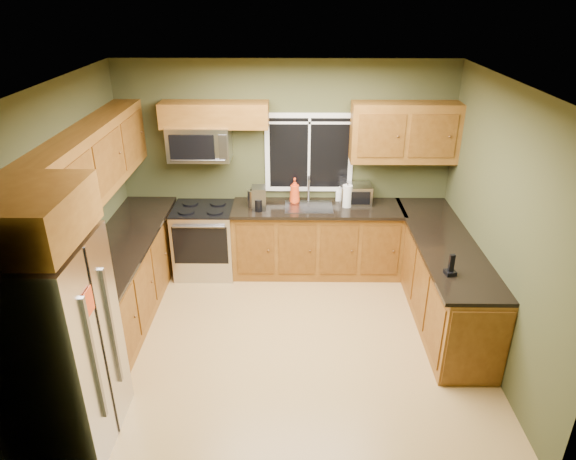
{
  "coord_description": "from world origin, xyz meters",
  "views": [
    {
      "loc": [
        0.11,
        -4.51,
        3.46
      ],
      "look_at": [
        0.05,
        0.35,
        1.15
      ],
      "focal_mm": 32.0,
      "sensor_mm": 36.0,
      "label": 1
    }
  ],
  "objects_px": {
    "kettle": "(254,197)",
    "cordless_phone": "(451,269)",
    "refrigerator": "(58,348)",
    "coffee_maker": "(259,199)",
    "range": "(205,240)",
    "toaster_oven": "(356,194)",
    "microwave": "(200,143)",
    "paper_towel_roll": "(347,196)",
    "soap_bottle_b": "(339,194)",
    "soap_bottle_a": "(295,191)"
  },
  "relations": [
    {
      "from": "soap_bottle_a",
      "to": "cordless_phone",
      "type": "height_order",
      "value": "soap_bottle_a"
    },
    {
      "from": "microwave",
      "to": "soap_bottle_a",
      "type": "distance_m",
      "value": 1.33
    },
    {
      "from": "refrigerator",
      "to": "soap_bottle_b",
      "type": "distance_m",
      "value": 3.87
    },
    {
      "from": "soap_bottle_b",
      "to": "refrigerator",
      "type": "bearing_deg",
      "value": -129.11
    },
    {
      "from": "microwave",
      "to": "soap_bottle_b",
      "type": "bearing_deg",
      "value": 3.08
    },
    {
      "from": "toaster_oven",
      "to": "soap_bottle_b",
      "type": "bearing_deg",
      "value": 157.35
    },
    {
      "from": "refrigerator",
      "to": "microwave",
      "type": "relative_size",
      "value": 2.37
    },
    {
      "from": "refrigerator",
      "to": "toaster_oven",
      "type": "distance_m",
      "value": 3.94
    },
    {
      "from": "range",
      "to": "paper_towel_roll",
      "type": "height_order",
      "value": "paper_towel_roll"
    },
    {
      "from": "paper_towel_roll",
      "to": "soap_bottle_b",
      "type": "xyz_separation_m",
      "value": [
        -0.08,
        0.2,
        -0.05
      ]
    },
    {
      "from": "coffee_maker",
      "to": "refrigerator",
      "type": "bearing_deg",
      "value": -117.57
    },
    {
      "from": "range",
      "to": "cordless_phone",
      "type": "relative_size",
      "value": 4.3
    },
    {
      "from": "range",
      "to": "toaster_oven",
      "type": "bearing_deg",
      "value": 4.31
    },
    {
      "from": "coffee_maker",
      "to": "paper_towel_roll",
      "type": "relative_size",
      "value": 0.92
    },
    {
      "from": "refrigerator",
      "to": "microwave",
      "type": "distance_m",
      "value": 3.1
    },
    {
      "from": "microwave",
      "to": "toaster_oven",
      "type": "relative_size",
      "value": 1.91
    },
    {
      "from": "paper_towel_roll",
      "to": "range",
      "type": "bearing_deg",
      "value": -179.14
    },
    {
      "from": "microwave",
      "to": "soap_bottle_a",
      "type": "xyz_separation_m",
      "value": [
        1.17,
        0.0,
        -0.62
      ]
    },
    {
      "from": "toaster_oven",
      "to": "microwave",
      "type": "bearing_deg",
      "value": -179.68
    },
    {
      "from": "refrigerator",
      "to": "cordless_phone",
      "type": "relative_size",
      "value": 8.25
    },
    {
      "from": "toaster_oven",
      "to": "coffee_maker",
      "type": "xyz_separation_m",
      "value": [
        -1.23,
        -0.21,
        0.01
      ]
    },
    {
      "from": "kettle",
      "to": "cordless_phone",
      "type": "distance_m",
      "value": 2.62
    },
    {
      "from": "refrigerator",
      "to": "kettle",
      "type": "bearing_deg",
      "value": 64.15
    },
    {
      "from": "soap_bottle_a",
      "to": "soap_bottle_b",
      "type": "distance_m",
      "value": 0.59
    },
    {
      "from": "microwave",
      "to": "soap_bottle_b",
      "type": "height_order",
      "value": "microwave"
    },
    {
      "from": "soap_bottle_b",
      "to": "cordless_phone",
      "type": "relative_size",
      "value": 0.87
    },
    {
      "from": "range",
      "to": "microwave",
      "type": "relative_size",
      "value": 1.23
    },
    {
      "from": "microwave",
      "to": "soap_bottle_b",
      "type": "xyz_separation_m",
      "value": [
        1.75,
        0.09,
        -0.69
      ]
    },
    {
      "from": "soap_bottle_a",
      "to": "range",
      "type": "bearing_deg",
      "value": -173.29
    },
    {
      "from": "kettle",
      "to": "paper_towel_roll",
      "type": "xyz_separation_m",
      "value": [
        1.17,
        0.02,
        0.01
      ]
    },
    {
      "from": "toaster_oven",
      "to": "cordless_phone",
      "type": "distance_m",
      "value": 1.95
    },
    {
      "from": "toaster_oven",
      "to": "coffee_maker",
      "type": "distance_m",
      "value": 1.24
    },
    {
      "from": "coffee_maker",
      "to": "soap_bottle_b",
      "type": "xyz_separation_m",
      "value": [
        1.03,
        0.29,
        -0.04
      ]
    },
    {
      "from": "paper_towel_roll",
      "to": "soap_bottle_a",
      "type": "bearing_deg",
      "value": 170.51
    },
    {
      "from": "range",
      "to": "kettle",
      "type": "bearing_deg",
      "value": 0.3
    },
    {
      "from": "kettle",
      "to": "paper_towel_roll",
      "type": "height_order",
      "value": "paper_towel_roll"
    },
    {
      "from": "refrigerator",
      "to": "soap_bottle_b",
      "type": "bearing_deg",
      "value": 50.89
    },
    {
      "from": "cordless_phone",
      "to": "kettle",
      "type": "bearing_deg",
      "value": 140.44
    },
    {
      "from": "range",
      "to": "soap_bottle_b",
      "type": "xyz_separation_m",
      "value": [
        1.75,
        0.23,
        0.57
      ]
    },
    {
      "from": "refrigerator",
      "to": "coffee_maker",
      "type": "distance_m",
      "value": 3.06
    },
    {
      "from": "refrigerator",
      "to": "range",
      "type": "height_order",
      "value": "refrigerator"
    },
    {
      "from": "refrigerator",
      "to": "kettle",
      "type": "xyz_separation_m",
      "value": [
        1.34,
        2.77,
        0.17
      ]
    },
    {
      "from": "coffee_maker",
      "to": "soap_bottle_a",
      "type": "distance_m",
      "value": 0.49
    },
    {
      "from": "coffee_maker",
      "to": "kettle",
      "type": "height_order",
      "value": "coffee_maker"
    },
    {
      "from": "kettle",
      "to": "coffee_maker",
      "type": "bearing_deg",
      "value": -43.81
    },
    {
      "from": "coffee_maker",
      "to": "paper_towel_roll",
      "type": "height_order",
      "value": "paper_towel_roll"
    },
    {
      "from": "range",
      "to": "coffee_maker",
      "type": "distance_m",
      "value": 0.95
    },
    {
      "from": "range",
      "to": "refrigerator",
      "type": "bearing_deg",
      "value": -103.97
    },
    {
      "from": "toaster_oven",
      "to": "soap_bottle_a",
      "type": "relative_size",
      "value": 1.19
    },
    {
      "from": "microwave",
      "to": "paper_towel_roll",
      "type": "distance_m",
      "value": 1.94
    }
  ]
}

